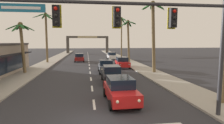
{
  "coord_description": "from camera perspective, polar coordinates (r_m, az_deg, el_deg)",
  "views": [
    {
      "loc": [
        -0.44,
        -8.81,
        4.04
      ],
      "look_at": [
        1.87,
        8.0,
        2.2
      ],
      "focal_mm": 29.88,
      "sensor_mm": 36.0,
      "label": 1
    }
  ],
  "objects": [
    {
      "name": "sedan_fifth_in_queue",
      "position": [
        24.45,
        -1.91,
        -1.3
      ],
      "size": [
        2.0,
        4.47,
        1.68
      ],
      "color": "#4C515B",
      "rests_on": "ground"
    },
    {
      "name": "palm_right_farthest",
      "position": [
        48.18,
        2.88,
        10.18
      ],
      "size": [
        4.39,
        4.13,
        10.28
      ],
      "color": "brown",
      "rests_on": "ground"
    },
    {
      "name": "sedan_lead_at_stop_bar",
      "position": [
        12.62,
        2.55,
        -8.44
      ],
      "size": [
        2.04,
        4.49,
        1.68
      ],
      "color": "red",
      "rests_on": "ground"
    },
    {
      "name": "sidewalk_left",
      "position": [
        30.0,
        -21.95,
        -1.86
      ],
      "size": [
        3.2,
        110.0,
        0.14
      ],
      "primitive_type": "cube",
      "color": "#9E998E",
      "rests_on": "ground"
    },
    {
      "name": "palm_left_second",
      "position": [
        25.96,
        -25.95,
        6.59
      ],
      "size": [
        3.41,
        3.32,
        6.5
      ],
      "color": "brown",
      "rests_on": "ground"
    },
    {
      "name": "palm_left_third",
      "position": [
        37.83,
        -19.49,
        9.51
      ],
      "size": [
        4.74,
        4.61,
        9.54
      ],
      "color": "brown",
      "rests_on": "ground"
    },
    {
      "name": "town_gateway_arch",
      "position": [
        65.99,
        -7.47,
        6.07
      ],
      "size": [
        14.52,
        0.9,
        6.04
      ],
      "color": "#423D38",
      "rests_on": "ground"
    },
    {
      "name": "sidewalk_right",
      "position": [
        30.23,
        8.08,
        -1.41
      ],
      "size": [
        3.2,
        110.0,
        0.14
      ],
      "primitive_type": "cube",
      "color": "#9E998E",
      "rests_on": "ground"
    },
    {
      "name": "sedan_parked_nearest_kerb",
      "position": [
        29.18,
        3.16,
        -0.08
      ],
      "size": [
        2.03,
        4.48,
        1.68
      ],
      "color": "red",
      "rests_on": "ground"
    },
    {
      "name": "palm_right_second",
      "position": [
        24.45,
        12.53,
        10.81
      ],
      "size": [
        3.22,
        3.34,
        9.12
      ],
      "color": "brown",
      "rests_on": "ground"
    },
    {
      "name": "traffic_signal_mast",
      "position": [
        9.37,
        12.13,
        10.59
      ],
      "size": [
        11.17,
        0.41,
        6.76
      ],
      "color": "#2D2D33",
      "rests_on": "ground"
    },
    {
      "name": "sedan_oncoming_far",
      "position": [
        38.68,
        -9.97,
        1.38
      ],
      "size": [
        2.1,
        4.51,
        1.68
      ],
      "color": "maroon",
      "rests_on": "ground"
    },
    {
      "name": "palm_right_third",
      "position": [
        35.99,
        4.97,
        8.63
      ],
      "size": [
        3.36,
        3.57,
        8.18
      ],
      "color": "brown",
      "rests_on": "ground"
    },
    {
      "name": "lane_markings",
      "position": [
        27.97,
        -5.9,
        -2.14
      ],
      "size": [
        4.28,
        85.88,
        0.01
      ],
      "color": "silver",
      "rests_on": "ground"
    },
    {
      "name": "ground_plane",
      "position": [
        9.71,
        -4.76,
        -18.44
      ],
      "size": [
        220.0,
        220.0,
        0.0
      ],
      "primitive_type": "plane",
      "color": "#2D2D33"
    },
    {
      "name": "sedan_parked_mid_kerb",
      "position": [
        42.54,
        -0.09,
        1.9
      ],
      "size": [
        1.99,
        4.47,
        1.68
      ],
      "color": "silver",
      "rests_on": "ground"
    },
    {
      "name": "sedan_third_in_queue",
      "position": [
        18.51,
        -0.07,
        -3.73
      ],
      "size": [
        2.05,
        4.49,
        1.68
      ],
      "color": "black",
      "rests_on": "ground"
    }
  ]
}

